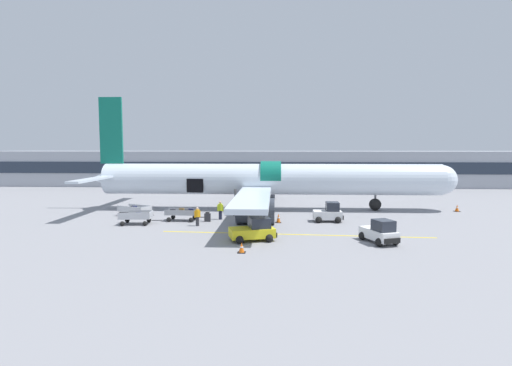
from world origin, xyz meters
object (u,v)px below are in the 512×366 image
(baggage_cart_loading, at_px, (183,214))
(baggage_tug_rear, at_px, (380,233))
(ground_crew_loader_b, at_px, (234,207))
(baggage_cart_queued, at_px, (136,218))
(suitcase_on_tarmac_upright, at_px, (207,217))
(airplane, at_px, (265,181))
(baggage_cart_empty, at_px, (135,211))
(baggage_tug_lead, at_px, (329,213))
(ground_crew_loader_a, at_px, (220,210))
(baggage_tug_mid, at_px, (254,230))
(ground_crew_driver, at_px, (197,216))

(baggage_cart_loading, bearing_deg, baggage_tug_rear, -26.24)
(ground_crew_loader_b, bearing_deg, baggage_cart_queued, -149.19)
(baggage_tug_rear, relative_size, suitcase_on_tarmac_upright, 3.88)
(airplane, relative_size, baggage_cart_empty, 9.78)
(baggage_tug_lead, xyz_separation_m, baggage_tug_rear, (2.44, -7.79, -0.02))
(airplane, height_order, baggage_tug_rear, airplane)
(baggage_cart_queued, xyz_separation_m, baggage_cart_empty, (-1.53, 4.01, -0.06))
(baggage_cart_queued, distance_m, ground_crew_loader_a, 7.32)
(baggage_tug_mid, height_order, suitcase_on_tarmac_upright, baggage_tug_mid)
(ground_crew_loader_a, relative_size, ground_crew_driver, 1.05)
(baggage_tug_lead, height_order, baggage_tug_mid, baggage_tug_lead)
(baggage_cart_queued, bearing_deg, suitcase_on_tarmac_upright, 14.08)
(suitcase_on_tarmac_upright, bearing_deg, baggage_tug_mid, -56.98)
(baggage_cart_queued, relative_size, ground_crew_loader_b, 2.26)
(ground_crew_driver, distance_m, suitcase_on_tarmac_upright, 2.06)
(baggage_cart_loading, xyz_separation_m, baggage_cart_empty, (-5.11, 2.20, -0.07))
(baggage_cart_queued, bearing_deg, baggage_tug_lead, 6.99)
(baggage_tug_lead, bearing_deg, baggage_cart_loading, -179.07)
(baggage_tug_rear, bearing_deg, ground_crew_loader_a, 145.29)
(ground_crew_loader_a, bearing_deg, baggage_tug_rear, -34.71)
(baggage_tug_rear, bearing_deg, baggage_tug_mid, 177.73)
(baggage_tug_lead, height_order, baggage_tug_rear, baggage_tug_lead)
(baggage_cart_queued, distance_m, ground_crew_loader_b, 9.19)
(baggage_cart_loading, distance_m, baggage_cart_queued, 4.01)
(baggage_tug_rear, bearing_deg, baggage_cart_queued, 163.08)
(baggage_cart_empty, distance_m, ground_crew_loader_b, 9.45)
(baggage_tug_lead, distance_m, ground_crew_loader_b, 9.03)
(airplane, xyz_separation_m, baggage_tug_rear, (8.20, -14.41, -2.35))
(baggage_cart_empty, xyz_separation_m, ground_crew_loader_b, (9.42, 0.69, 0.35))
(baggage_tug_mid, distance_m, baggage_cart_queued, 11.66)
(baggage_cart_loading, height_order, ground_crew_loader_a, ground_crew_loader_a)
(ground_crew_driver, bearing_deg, baggage_tug_mid, -44.75)
(baggage_tug_lead, bearing_deg, baggage_cart_queued, -173.01)
(suitcase_on_tarmac_upright, bearing_deg, ground_crew_loader_b, 57.77)
(airplane, bearing_deg, baggage_tug_lead, -48.99)
(baggage_cart_empty, relative_size, ground_crew_loader_b, 2.44)
(baggage_tug_mid, height_order, baggage_cart_loading, baggage_tug_mid)
(ground_crew_loader_b, bearing_deg, baggage_tug_lead, -17.27)
(baggage_tug_lead, xyz_separation_m, baggage_cart_loading, (-12.94, -0.21, -0.16))
(baggage_tug_lead, distance_m, baggage_tug_rear, 8.16)
(baggage_tug_lead, bearing_deg, baggage_tug_rear, -72.59)
(baggage_tug_mid, xyz_separation_m, baggage_cart_empty, (-11.86, 9.44, -0.21))
(airplane, bearing_deg, baggage_cart_empty, -159.33)
(baggage_tug_rear, relative_size, baggage_cart_loading, 0.87)
(ground_crew_loader_b, bearing_deg, airplane, 54.05)
(baggage_tug_rear, xyz_separation_m, baggage_cart_empty, (-20.48, 9.78, -0.20))
(airplane, relative_size, baggage_cart_queued, 10.60)
(baggage_tug_lead, xyz_separation_m, baggage_cart_queued, (-16.51, -2.03, -0.17))
(baggage_tug_rear, bearing_deg, ground_crew_loader_b, 136.58)
(baggage_cart_loading, xyz_separation_m, ground_crew_driver, (1.77, -2.30, 0.26))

